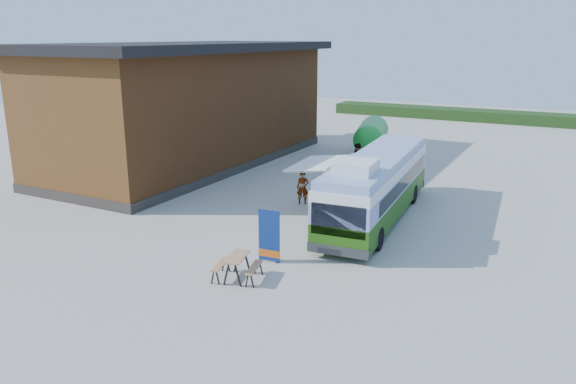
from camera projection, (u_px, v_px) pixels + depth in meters
The scene contains 10 objects.
ground at pixel (252, 238), 22.75m from camera, with size 100.00×100.00×0.00m, color #BCB7AD.
barn at pixel (191, 107), 35.03m from camera, with size 9.60×21.20×7.50m.
hedge at pixel (544, 119), 51.32m from camera, with size 40.00×3.00×1.00m, color #264419.
bus at pixel (377, 185), 24.60m from camera, with size 3.22×11.11×3.36m.
awning at pixel (323, 160), 25.50m from camera, with size 2.53×3.74×0.48m.
banner at pixel (269, 241), 20.17m from camera, with size 0.85×0.23×1.95m.
picnic_table at pixel (237, 262), 18.74m from camera, with size 1.73×1.62×0.83m.
person_a at pixel (303, 188), 27.14m from camera, with size 0.59×0.39×1.62m, color #999999.
person_b at pixel (357, 160), 32.54m from camera, with size 0.94×0.73×1.93m, color #999999.
slurry_tanker at pixel (371, 135), 37.76m from camera, with size 3.09×6.53×2.47m.
Camera 1 is at (11.33, -18.22, 7.93)m, focal length 35.00 mm.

